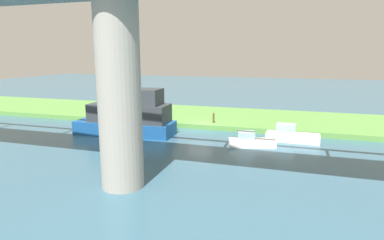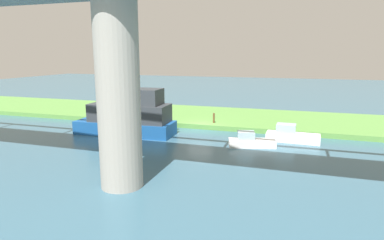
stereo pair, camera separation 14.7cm
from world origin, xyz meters
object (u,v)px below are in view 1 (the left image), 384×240
object	(u,v)px
skiff_small	(291,135)
motorboat_white	(250,141)
bridge_pylon	(119,95)
mooring_post	(214,118)
houseboat_blue	(128,116)
person_on_bank	(161,112)

from	to	relation	value
skiff_small	motorboat_white	world-z (taller)	skiff_small
bridge_pylon	mooring_post	world-z (taller)	bridge_pylon
mooring_post	motorboat_white	world-z (taller)	mooring_post
skiff_small	motorboat_white	xyz separation A→B (m)	(3.24, 2.82, -0.09)
mooring_post	motorboat_white	distance (m)	7.84
mooring_post	houseboat_blue	size ratio (longest dim) A/B	0.11
person_on_bank	houseboat_blue	world-z (taller)	houseboat_blue
mooring_post	houseboat_blue	xyz separation A→B (m)	(7.23, 5.47, 0.80)
person_on_bank	motorboat_white	world-z (taller)	person_on_bank
bridge_pylon	houseboat_blue	size ratio (longest dim) A/B	1.11
person_on_bank	motorboat_white	xyz separation A→B (m)	(-11.25, 7.13, -0.74)
bridge_pylon	houseboat_blue	world-z (taller)	bridge_pylon
motorboat_white	person_on_bank	bearing A→B (deg)	-32.36
houseboat_blue	motorboat_white	bearing A→B (deg)	176.51
skiff_small	houseboat_blue	bearing A→B (deg)	7.81
houseboat_blue	skiff_small	size ratio (longest dim) A/B	2.09
person_on_bank	mooring_post	world-z (taller)	person_on_bank
bridge_pylon	person_on_bank	size ratio (longest dim) A/B	7.82
bridge_pylon	person_on_bank	bearing A→B (deg)	-73.87
person_on_bank	skiff_small	size ratio (longest dim) A/B	0.30
person_on_bank	houseboat_blue	xyz separation A→B (m)	(0.73, 6.40, 0.63)
houseboat_blue	skiff_small	world-z (taller)	houseboat_blue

